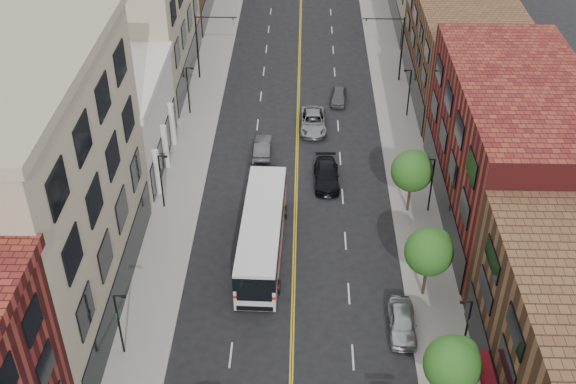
# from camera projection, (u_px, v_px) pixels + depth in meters

# --- Properties ---
(sidewalk_left) EXTENTS (4.00, 110.00, 0.15)m
(sidewalk_left) POSITION_uv_depth(u_px,v_px,m) (193.00, 139.00, 69.30)
(sidewalk_left) COLOR gray
(sidewalk_left) RESTS_ON ground
(sidewalk_right) EXTENTS (4.00, 110.00, 0.15)m
(sidewalk_right) POSITION_uv_depth(u_px,v_px,m) (402.00, 142.00, 68.91)
(sidewalk_right) COLOR gray
(sidewalk_right) RESTS_ON ground
(bldg_l_tanoffice) EXTENTS (10.00, 22.00, 18.00)m
(bldg_l_tanoffice) POSITION_uv_depth(u_px,v_px,m) (30.00, 196.00, 46.35)
(bldg_l_tanoffice) COLOR tan
(bldg_l_tanoffice) RESTS_ON ground
(bldg_l_white) EXTENTS (10.00, 14.00, 8.00)m
(bldg_l_white) POSITION_uv_depth(u_px,v_px,m) (106.00, 123.00, 63.91)
(bldg_l_white) COLOR silver
(bldg_l_white) RESTS_ON ground
(bldg_l_far_a) EXTENTS (10.00, 20.00, 18.00)m
(bldg_l_far_a) POSITION_uv_depth(u_px,v_px,m) (136.00, 0.00, 74.85)
(bldg_l_far_a) COLOR tan
(bldg_l_far_a) RESTS_ON ground
(bldg_r_mid) EXTENTS (10.00, 22.00, 12.00)m
(bldg_r_mid) POSITION_uv_depth(u_px,v_px,m) (513.00, 151.00, 56.38)
(bldg_r_mid) COLOR #5A1718
(bldg_r_mid) RESTS_ON ground
(bldg_r_far_a) EXTENTS (10.00, 20.00, 10.00)m
(bldg_r_far_a) POSITION_uv_depth(u_px,v_px,m) (464.00, 51.00, 74.06)
(bldg_r_far_a) COLOR brown
(bldg_r_far_a) RESTS_ON ground
(tree_r_1) EXTENTS (3.40, 3.40, 5.59)m
(tree_r_1) POSITION_uv_depth(u_px,v_px,m) (454.00, 362.00, 41.38)
(tree_r_1) COLOR black
(tree_r_1) RESTS_ON sidewalk_right
(tree_r_2) EXTENTS (3.40, 3.40, 5.59)m
(tree_r_2) POSITION_uv_depth(u_px,v_px,m) (430.00, 250.00, 49.52)
(tree_r_2) COLOR black
(tree_r_2) RESTS_ON sidewalk_right
(tree_r_3) EXTENTS (3.40, 3.40, 5.59)m
(tree_r_3) POSITION_uv_depth(u_px,v_px,m) (413.00, 170.00, 57.67)
(tree_r_3) COLOR black
(tree_r_3) RESTS_ON sidewalk_right
(lamp_l_1) EXTENTS (0.81, 0.55, 5.05)m
(lamp_l_1) POSITION_uv_depth(u_px,v_px,m) (119.00, 321.00, 45.65)
(lamp_l_1) COLOR black
(lamp_l_1) RESTS_ON sidewalk_left
(lamp_l_2) EXTENTS (0.81, 0.55, 5.05)m
(lamp_l_2) POSITION_uv_depth(u_px,v_px,m) (161.00, 179.00, 58.68)
(lamp_l_2) COLOR black
(lamp_l_2) RESTS_ON sidewalk_left
(lamp_l_3) EXTENTS (0.81, 0.55, 5.05)m
(lamp_l_3) POSITION_uv_depth(u_px,v_px,m) (188.00, 88.00, 71.72)
(lamp_l_3) COLOR black
(lamp_l_3) RESTS_ON sidewalk_left
(lamp_r_1) EXTENTS (0.81, 0.55, 5.05)m
(lamp_r_1) POSITION_uv_depth(u_px,v_px,m) (466.00, 327.00, 45.22)
(lamp_r_1) COLOR black
(lamp_r_1) RESTS_ON sidewalk_right
(lamp_r_2) EXTENTS (0.81, 0.55, 5.05)m
(lamp_r_2) POSITION_uv_depth(u_px,v_px,m) (431.00, 182.00, 58.25)
(lamp_r_2) COLOR black
(lamp_r_2) RESTS_ON sidewalk_right
(lamp_r_3) EXTENTS (0.81, 0.55, 5.05)m
(lamp_r_3) POSITION_uv_depth(u_px,v_px,m) (409.00, 90.00, 71.28)
(lamp_r_3) COLOR black
(lamp_r_3) RESTS_ON sidewalk_right
(signal_mast_left) EXTENTS (4.49, 0.18, 7.20)m
(signal_mast_left) POSITION_uv_depth(u_px,v_px,m) (204.00, 39.00, 77.25)
(signal_mast_left) COLOR black
(signal_mast_left) RESTS_ON sidewalk_left
(signal_mast_right) EXTENTS (4.49, 0.18, 7.20)m
(signal_mast_right) POSITION_uv_depth(u_px,v_px,m) (396.00, 41.00, 76.84)
(signal_mast_right) COLOR black
(signal_mast_right) RESTS_ON sidewalk_right
(city_bus) EXTENTS (3.54, 13.55, 3.46)m
(city_bus) POSITION_uv_depth(u_px,v_px,m) (262.00, 231.00, 54.60)
(city_bus) COLOR silver
(city_bus) RESTS_ON ground
(car_parked_far) EXTENTS (1.97, 4.61, 1.55)m
(car_parked_far) POSITION_uv_depth(u_px,v_px,m) (402.00, 322.00, 48.59)
(car_parked_far) COLOR #B5B7BD
(car_parked_far) RESTS_ON ground
(car_lane_behind) EXTENTS (1.50, 4.30, 1.42)m
(car_lane_behind) POSITION_uv_depth(u_px,v_px,m) (263.00, 147.00, 66.94)
(car_lane_behind) COLOR #46464B
(car_lane_behind) RESTS_ON ground
(car_lane_a) EXTENTS (2.26, 5.33, 1.53)m
(car_lane_a) POSITION_uv_depth(u_px,v_px,m) (327.00, 175.00, 62.99)
(car_lane_a) COLOR black
(car_lane_a) RESTS_ON ground
(car_lane_b) EXTENTS (2.71, 5.68, 1.56)m
(car_lane_b) POSITION_uv_depth(u_px,v_px,m) (313.00, 121.00, 70.65)
(car_lane_b) COLOR gray
(car_lane_b) RESTS_ON ground
(car_lane_c) EXTENTS (1.96, 4.05, 1.33)m
(car_lane_c) POSITION_uv_depth(u_px,v_px,m) (339.00, 96.00, 75.16)
(car_lane_c) COLOR #525157
(car_lane_c) RESTS_ON ground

